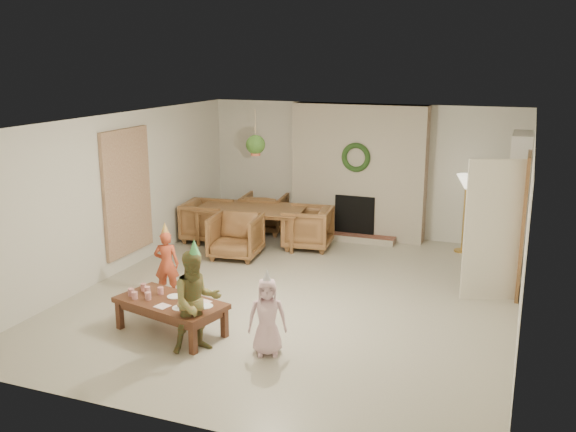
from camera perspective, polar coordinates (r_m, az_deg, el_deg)
The scene contains 56 objects.
floor at distance 9.22m, azimuth 0.85°, elevation -7.08°, with size 7.00×7.00×0.00m, color #B7B29E.
ceiling at distance 8.63m, azimuth 0.92°, elevation 8.58°, with size 7.00×7.00×0.00m, color white.
wall_back at distance 12.12m, azimuth 6.61°, elevation 4.14°, with size 7.00×7.00×0.00m, color silver.
wall_front at distance 5.83m, azimuth -11.16°, elevation -7.12°, with size 7.00×7.00×0.00m, color silver.
wall_left at distance 10.24m, azimuth -15.08°, elevation 1.90°, with size 7.00×7.00×0.00m, color silver.
wall_right at distance 8.33m, azimuth 20.64°, elevation -1.29°, with size 7.00×7.00×0.00m, color silver.
fireplace_mass at distance 11.93m, azimuth 6.37°, elevation 3.99°, with size 2.50×0.40×2.50m, color #512715.
fireplace_hearth at distance 11.87m, azimuth 5.78°, elevation -1.95°, with size 1.60×0.30×0.12m, color maroon.
fireplace_firebox at distance 11.93m, azimuth 6.05°, elevation 0.06°, with size 0.75×0.12×0.75m, color black.
fireplace_wreath at distance 11.66m, azimuth 6.12°, elevation 5.25°, with size 0.54×0.54×0.10m, color #1C3C16.
floor_lamp_base at distance 11.60m, azimuth 15.32°, elevation -3.02°, with size 0.26×0.26×0.03m, color gold.
floor_lamp_post at distance 11.43m, azimuth 15.52°, elevation -0.01°, with size 0.03×0.03×1.24m, color gold.
floor_lamp_shade at distance 11.31m, azimuth 15.72°, elevation 2.92°, with size 0.33×0.33×0.27m, color beige.
bookshelf_carcass at distance 10.61m, azimuth 19.92°, elevation 1.12°, with size 0.30×1.00×2.20m, color white.
bookshelf_shelf_a at distance 10.76m, azimuth 19.52°, elevation -2.25°, with size 0.30×0.92×0.03m, color white.
bookshelf_shelf_b at distance 10.66m, azimuth 19.70°, elevation -0.18°, with size 0.30×0.92×0.03m, color white.
bookshelf_shelf_c at distance 10.58m, azimuth 19.87°, elevation 1.92°, with size 0.30×0.92×0.03m, color white.
bookshelf_shelf_d at distance 10.51m, azimuth 20.06°, elevation 4.05°, with size 0.30×0.92×0.03m, color white.
books_row_lower at distance 10.58m, azimuth 19.45°, elevation -1.73°, with size 0.20×0.40×0.24m, color #AA331F.
books_row_mid at distance 10.68m, azimuth 19.66°, elevation 0.62°, with size 0.20×0.44×0.24m, color #2A3B9A.
books_row_upper at distance 10.45m, azimuth 19.81°, elevation 2.52°, with size 0.20×0.36×0.22m, color #C57D2A.
door_frame at distance 9.55m, azimuth 20.40°, elevation -0.80°, with size 0.05×0.86×2.04m, color brown.
door_leaf at distance 9.20m, azimuth 17.98°, elevation -1.28°, with size 0.05×0.80×2.00m, color beige.
curtain_panel at distance 10.38m, azimuth -14.26°, elevation 2.11°, with size 0.06×1.20×2.00m, color tan.
dining_table at distance 11.58m, azimuth -3.35°, elevation -0.88°, with size 1.93×1.08×0.68m, color brown.
dining_chair_near at distance 10.79m, azimuth -4.73°, elevation -1.83°, with size 0.80×0.83×0.75m, color brown.
dining_chair_far at distance 12.35m, azimuth -2.15°, elevation 0.27°, with size 0.80×0.83×0.75m, color brown.
dining_chair_left at distance 11.85m, azimuth -7.27°, elevation -0.44°, with size 0.80×0.83×0.75m, color brown.
dining_chair_right at distance 11.30m, azimuth 1.78°, elevation -1.06°, with size 0.80×0.83×0.75m, color brown.
hanging_plant_cord at distance 10.54m, azimuth -2.96°, elevation 7.66°, with size 0.01×0.01×0.70m, color tan.
hanging_plant_pot at distance 10.58m, azimuth -2.93°, elevation 5.78°, with size 0.16×0.16×0.12m, color #A44E34.
hanging_plant_foliage at distance 10.57m, azimuth -2.94°, elevation 6.42°, with size 0.32×0.32×0.32m, color #254617.
coffee_table_top at distance 8.00m, azimuth -10.52°, elevation -7.70°, with size 1.37×0.69×0.06m, color #532E1B.
coffee_table_apron at distance 8.03m, azimuth -10.49°, elevation -8.19°, with size 1.27×0.58×0.08m, color #532E1B.
coffee_leg_fl at distance 8.34m, azimuth -14.90°, elevation -8.60°, with size 0.07×0.07×0.36m, color #532E1B.
coffee_leg_fr at distance 7.50m, azimuth -8.54°, elevation -10.92°, with size 0.07×0.07×0.36m, color #532E1B.
coffee_leg_bl at distance 8.68m, azimuth -12.09°, elevation -7.51°, with size 0.07×0.07×0.36m, color #532E1B.
coffee_leg_br at distance 7.88m, azimuth -5.73°, elevation -9.56°, with size 0.07×0.07×0.36m, color #532E1B.
cup_a at distance 8.24m, azimuth -13.95°, elevation -6.65°, with size 0.07×0.07×0.10m, color silver.
cup_b at distance 8.37m, azimuth -12.87°, elevation -6.26°, with size 0.07×0.07×0.10m, color silver.
cup_c at distance 8.12m, azimuth -13.63°, elevation -6.96°, with size 0.07×0.07×0.10m, color silver.
cup_d at distance 8.25m, azimuth -12.53°, elevation -6.55°, with size 0.07×0.07×0.10m, color silver.
cup_e at distance 8.07m, azimuth -12.47°, elevation -7.02°, with size 0.07×0.07×0.10m, color silver.
cup_f at distance 8.20m, azimuth -11.39°, elevation -6.61°, with size 0.07×0.07×0.10m, color silver.
plate_a at distance 8.11m, azimuth -10.16°, elevation -7.12°, with size 0.19×0.19×0.01m, color white.
plate_b at distance 7.75m, azimuth -9.69°, elevation -8.13°, with size 0.19×0.19×0.01m, color white.
plate_c at distance 7.75m, azimuth -7.46°, elevation -8.03°, with size 0.19×0.19×0.01m, color white.
food_scoop at distance 7.73m, azimuth -9.70°, elevation -7.85°, with size 0.07×0.07×0.07m, color tan.
napkin_left at distance 7.83m, azimuth -11.24°, elevation -7.96°, with size 0.16×0.16×0.01m, color #FFBBC2.
napkin_right at distance 7.88m, azimuth -7.62°, elevation -7.68°, with size 0.16×0.16×0.01m, color #FFBBC2.
child_red at distance 9.16m, azimuth -10.86°, elevation -4.27°, with size 0.35×0.23×0.96m, color #B54326.
party_hat_red at distance 9.01m, azimuth -11.01°, elevation -1.12°, with size 0.13×0.13×0.18m, color #C7CB43.
child_plaid at distance 7.41m, azimuth -8.25°, elevation -7.64°, with size 0.59×0.46×1.21m, color #955728.
party_hat_plaid at distance 7.20m, azimuth -8.43°, elevation -2.83°, with size 0.14×0.14×0.20m, color #50BB60.
child_pink at distance 7.32m, azimuth -1.88°, elevation -9.04°, with size 0.45×0.29×0.91m, color beige.
party_hat_pink at distance 7.14m, azimuth -1.91°, elevation -5.39°, with size 0.12×0.12×0.16m, color silver.
Camera 1 is at (2.96, -8.07, 3.34)m, focal length 39.54 mm.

